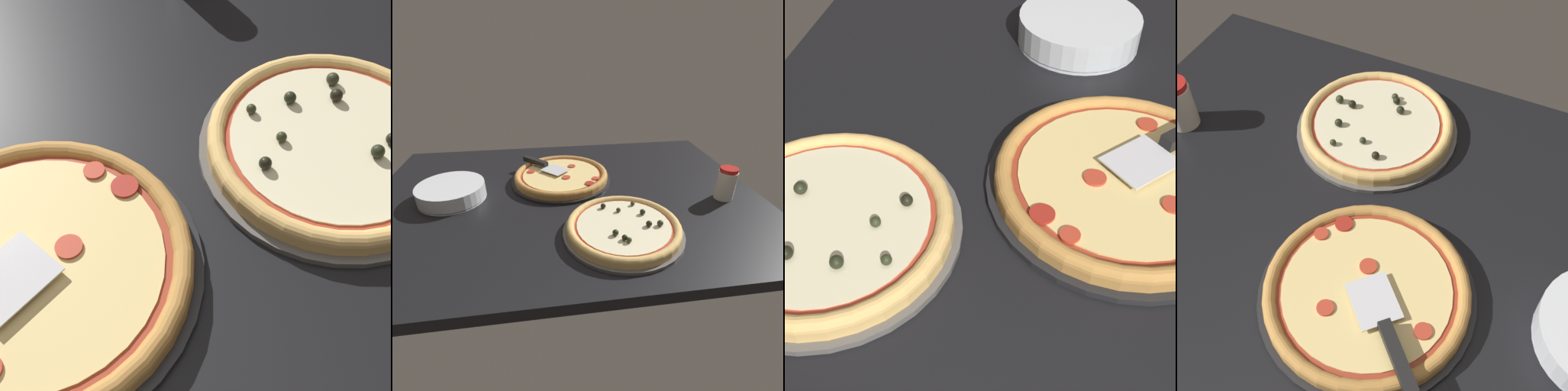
{
  "view_description": "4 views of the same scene",
  "coord_description": "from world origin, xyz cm",
  "views": [
    {
      "loc": [
        32.2,
        4.28,
        56.61
      ],
      "look_at": [
        -6.9,
        7.48,
        3.0
      ],
      "focal_mm": 50.0,
      "sensor_mm": 36.0,
      "label": 1
    },
    {
      "loc": [
        6.14,
        97.98,
        53.83
      ],
      "look_at": [
        -6.9,
        7.48,
        3.0
      ],
      "focal_mm": 28.0,
      "sensor_mm": 36.0,
      "label": 2
    },
    {
      "loc": [
        -56.59,
        -2.49,
        55.88
      ],
      "look_at": [
        -6.9,
        7.48,
        3.0
      ],
      "focal_mm": 50.0,
      "sensor_mm": 36.0,
      "label": 3
    },
    {
      "loc": [
        21.14,
        -52.07,
        87.59
      ],
      "look_at": [
        -6.9,
        7.48,
        3.0
      ],
      "focal_mm": 50.0,
      "sensor_mm": 36.0,
      "label": 4
    }
  ],
  "objects": [
    {
      "name": "ground_plane",
      "position": [
        0.0,
        0.0,
        -1.8
      ],
      "size": [
        140.05,
        101.62,
        3.6
      ],
      "primitive_type": "cube",
      "color": "black"
    },
    {
      "name": "pizza_back",
      "position": [
        -14.79,
        26.51,
        2.41
      ],
      "size": [
        33.67,
        33.67,
        3.93
      ],
      "color": "#DBAD60",
      "rests_on": "pizza_pan_back"
    },
    {
      "name": "pizza_pan_front",
      "position": [
        0.97,
        -11.55,
        0.5
      ],
      "size": [
        38.85,
        38.85,
        1.0
      ],
      "primitive_type": "cylinder",
      "color": "black",
      "rests_on": "ground_plane"
    },
    {
      "name": "pizza_pan_back",
      "position": [
        -14.77,
        26.51,
        0.5
      ],
      "size": [
        35.82,
        35.82,
        1.0
      ],
      "primitive_type": "cylinder",
      "color": "#565451",
      "rests_on": "ground_plane"
    },
    {
      "name": "pizza_front",
      "position": [
        0.96,
        -11.55,
        2.36
      ],
      "size": [
        36.52,
        36.52,
        2.86
      ],
      "color": "#B77F3D",
      "rests_on": "pizza_pan_front"
    }
  ]
}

